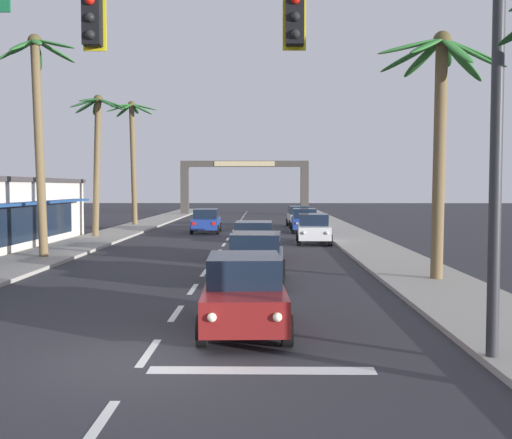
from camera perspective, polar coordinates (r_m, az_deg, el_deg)
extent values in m
plane|color=#2D2D33|center=(11.88, -10.41, -12.75)|extent=(220.00, 220.00, 0.00)
cube|color=#9E998E|center=(31.86, 10.81, -2.68)|extent=(3.20, 110.00, 0.14)
cube|color=#9E998E|center=(32.94, -17.02, -2.57)|extent=(3.20, 110.00, 0.14)
cube|color=silver|center=(8.95, -14.54, -18.15)|extent=(0.16, 2.00, 0.01)
cube|color=silver|center=(12.39, -9.92, -12.07)|extent=(0.16, 2.00, 0.01)
cube|color=silver|center=(15.95, -7.43, -8.63)|extent=(0.16, 2.00, 0.01)
cube|color=silver|center=(19.56, -5.87, -6.44)|extent=(0.16, 2.00, 0.01)
cube|color=silver|center=(23.21, -4.82, -4.94)|extent=(0.16, 2.00, 0.01)
cube|color=silver|center=(26.87, -4.05, -3.84)|extent=(0.16, 2.00, 0.01)
cube|color=silver|center=(30.54, -3.47, -3.00)|extent=(0.16, 2.00, 0.01)
cube|color=silver|center=(34.22, -3.01, -2.35)|extent=(0.16, 2.00, 0.01)
cube|color=silver|center=(37.90, -2.64, -1.82)|extent=(0.16, 2.00, 0.01)
cube|color=silver|center=(41.59, -2.34, -1.39)|extent=(0.16, 2.00, 0.01)
cube|color=silver|center=(45.28, -2.09, -1.02)|extent=(0.16, 2.00, 0.01)
cube|color=silver|center=(48.98, -1.87, -0.71)|extent=(0.16, 2.00, 0.01)
cube|color=silver|center=(52.67, -1.69, -0.45)|extent=(0.16, 2.00, 0.01)
cube|color=silver|center=(56.37, -1.53, -0.22)|extent=(0.16, 2.00, 0.01)
cube|color=silver|center=(60.07, -1.39, -0.02)|extent=(0.16, 2.00, 0.01)
cube|color=silver|center=(63.77, -1.26, 0.16)|extent=(0.16, 2.00, 0.01)
cube|color=silver|center=(67.47, -1.15, 0.32)|extent=(0.16, 2.00, 0.01)
cube|color=silver|center=(71.17, -1.05, 0.46)|extent=(0.16, 2.00, 0.01)
cube|color=silver|center=(74.87, -0.96, 0.59)|extent=(0.16, 2.00, 0.01)
cube|color=silver|center=(78.57, -0.88, 0.71)|extent=(0.16, 2.00, 0.01)
cube|color=silver|center=(11.09, 0.52, -13.83)|extent=(4.00, 0.44, 0.01)
cylinder|color=#2D2D33|center=(11.85, 21.40, 5.26)|extent=(0.22, 0.22, 7.45)
cube|color=black|center=(11.47, 3.63, 18.12)|extent=(0.32, 0.26, 0.92)
sphere|color=black|center=(11.34, 3.67, 18.30)|extent=(0.17, 0.17, 0.17)
sphere|color=black|center=(11.26, 3.66, 16.83)|extent=(0.17, 0.17, 0.17)
cube|color=yellow|center=(11.63, 3.59, 17.91)|extent=(0.42, 0.03, 1.04)
cube|color=black|center=(11.86, -14.98, 17.51)|extent=(0.32, 0.26, 0.92)
sphere|color=red|center=(11.81, -15.20, 19.08)|extent=(0.17, 0.17, 0.17)
sphere|color=black|center=(11.73, -15.18, 17.67)|extent=(0.17, 0.17, 0.17)
sphere|color=black|center=(11.66, -15.16, 16.25)|extent=(0.17, 0.17, 0.17)
cube|color=yellow|center=(12.02, -14.76, 17.32)|extent=(0.42, 0.03, 1.04)
cube|color=maroon|center=(13.88, -1.10, -7.52)|extent=(1.92, 4.36, 0.72)
cube|color=black|center=(13.92, -1.11, -4.65)|extent=(1.68, 2.26, 0.64)
cylinder|color=black|center=(12.60, 2.92, -10.29)|extent=(0.24, 0.65, 0.64)
cylinder|color=black|center=(12.59, -5.06, -10.30)|extent=(0.24, 0.65, 0.64)
cylinder|color=black|center=(15.37, 2.13, -7.85)|extent=(0.24, 0.65, 0.64)
cylinder|color=black|center=(15.36, -4.37, -7.86)|extent=(0.24, 0.65, 0.64)
sphere|color=#F9EFC6|center=(11.76, 2.01, -9.06)|extent=(0.18, 0.18, 0.18)
sphere|color=#F9EFC6|center=(11.75, -4.12, -9.07)|extent=(0.18, 0.18, 0.18)
cube|color=red|center=(16.01, 1.24, -5.73)|extent=(0.24, 0.07, 0.20)
cube|color=red|center=(16.00, -3.51, -5.74)|extent=(0.24, 0.07, 0.20)
cube|color=#4C515B|center=(20.54, -0.01, -4.06)|extent=(1.94, 4.37, 0.72)
cube|color=black|center=(20.62, 0.01, -2.14)|extent=(1.69, 2.26, 0.64)
cylinder|color=black|center=(19.16, 2.34, -5.67)|extent=(0.25, 0.65, 0.64)
cylinder|color=black|center=(19.26, -2.82, -5.63)|extent=(0.25, 0.65, 0.64)
cylinder|color=black|center=(21.97, 2.44, -4.55)|extent=(0.25, 0.65, 0.64)
cylinder|color=black|center=(22.05, -2.05, -4.52)|extent=(0.25, 0.65, 0.64)
sphere|color=#F9EFC6|center=(18.36, 1.55, -4.67)|extent=(0.18, 0.18, 0.18)
sphere|color=#F9EFC6|center=(18.43, -2.32, -4.64)|extent=(0.18, 0.18, 0.18)
cube|color=red|center=(22.65, 1.96, -3.14)|extent=(0.24, 0.07, 0.20)
cube|color=red|center=(22.71, -1.38, -3.13)|extent=(0.24, 0.07, 0.20)
cube|color=maroon|center=(27.25, -0.22, -2.30)|extent=(1.85, 4.34, 0.72)
cube|color=black|center=(27.34, -0.20, -0.86)|extent=(1.65, 2.23, 0.64)
cylinder|color=black|center=(25.85, 1.58, -3.40)|extent=(0.23, 0.64, 0.64)
cylinder|color=black|center=(25.92, -2.24, -3.38)|extent=(0.23, 0.64, 0.64)
cylinder|color=black|center=(28.68, 1.62, -2.76)|extent=(0.23, 0.64, 0.64)
cylinder|color=black|center=(28.74, -1.83, -2.75)|extent=(0.23, 0.64, 0.64)
sphere|color=#F9EFC6|center=(25.06, 1.01, -2.59)|extent=(0.18, 0.18, 0.18)
sphere|color=#F9EFC6|center=(25.11, -1.82, -2.58)|extent=(0.18, 0.18, 0.18)
cube|color=red|center=(29.37, 1.23, -1.72)|extent=(0.24, 0.07, 0.20)
cube|color=red|center=(29.42, -1.34, -1.71)|extent=(0.24, 0.07, 0.20)
cube|color=navy|center=(43.04, -4.64, -0.34)|extent=(1.83, 4.33, 0.72)
cube|color=black|center=(42.86, -4.66, 0.55)|extent=(1.63, 2.22, 0.64)
cylinder|color=black|center=(44.55, -5.60, -0.70)|extent=(0.23, 0.64, 0.64)
cylinder|color=black|center=(44.42, -3.38, -0.70)|extent=(0.23, 0.64, 0.64)
cylinder|color=black|center=(41.73, -5.97, -0.95)|extent=(0.23, 0.64, 0.64)
cylinder|color=black|center=(41.59, -3.60, -0.95)|extent=(0.23, 0.64, 0.64)
sphere|color=#B2B2AD|center=(45.25, -5.21, -0.08)|extent=(0.18, 0.18, 0.18)
sphere|color=#B2B2AD|center=(45.16, -3.64, -0.08)|extent=(0.18, 0.18, 0.18)
cube|color=red|center=(40.95, -5.80, -0.38)|extent=(0.24, 0.06, 0.20)
cube|color=red|center=(40.84, -3.95, -0.38)|extent=(0.24, 0.06, 0.20)
cube|color=silver|center=(35.05, 5.36, -1.12)|extent=(1.93, 4.37, 0.72)
cube|color=black|center=(35.16, 5.36, 0.00)|extent=(1.68, 2.26, 0.64)
cylinder|color=black|center=(33.72, 6.92, -1.91)|extent=(0.24, 0.65, 0.64)
cylinder|color=black|center=(33.64, 3.99, -1.90)|extent=(0.24, 0.65, 0.64)
cylinder|color=black|center=(36.54, 6.62, -1.52)|extent=(0.24, 0.65, 0.64)
cylinder|color=black|center=(36.47, 3.91, -1.52)|extent=(0.24, 0.65, 0.64)
sphere|color=#B2B2AD|center=(32.92, 6.60, -1.26)|extent=(0.18, 0.18, 0.18)
sphere|color=#B2B2AD|center=(32.86, 4.44, -1.25)|extent=(0.18, 0.18, 0.18)
cube|color=red|center=(37.23, 6.24, -0.73)|extent=(0.24, 0.07, 0.20)
cube|color=red|center=(37.18, 4.21, -0.72)|extent=(0.24, 0.07, 0.20)
cube|color=silver|center=(48.95, 4.08, 0.07)|extent=(1.92, 4.36, 0.72)
cube|color=black|center=(49.07, 4.07, 0.87)|extent=(1.68, 2.26, 0.64)
cylinder|color=black|center=(47.65, 5.27, -0.45)|extent=(0.24, 0.65, 0.64)
cylinder|color=black|center=(47.48, 3.20, -0.45)|extent=(0.24, 0.65, 0.64)
cylinder|color=black|center=(50.47, 4.90, -0.25)|extent=(0.24, 0.65, 0.64)
cylinder|color=black|center=(50.31, 2.95, -0.26)|extent=(0.24, 0.65, 0.64)
sphere|color=#B2B2AD|center=(46.86, 5.09, 0.03)|extent=(0.18, 0.18, 0.18)
sphere|color=#B2B2AD|center=(46.73, 3.58, 0.03)|extent=(0.18, 0.18, 0.18)
cube|color=red|center=(51.16, 4.59, 0.31)|extent=(0.24, 0.07, 0.20)
cube|color=red|center=(51.04, 3.11, 0.31)|extent=(0.24, 0.07, 0.20)
cube|color=navy|center=(43.52, 4.52, -0.30)|extent=(1.84, 4.33, 0.72)
cube|color=black|center=(43.63, 4.51, 0.60)|extent=(1.64, 2.23, 0.64)
cylinder|color=black|center=(42.18, 5.78, -0.91)|extent=(0.23, 0.64, 0.64)
cylinder|color=black|center=(42.09, 3.43, -0.91)|extent=(0.23, 0.64, 0.64)
cylinder|color=black|center=(45.00, 5.53, -0.66)|extent=(0.23, 0.64, 0.64)
cylinder|color=black|center=(44.92, 3.33, -0.66)|extent=(0.23, 0.64, 0.64)
sphere|color=#B2B2AD|center=(41.38, 5.52, -0.37)|extent=(0.18, 0.18, 0.18)
sphere|color=#B2B2AD|center=(41.32, 3.80, -0.37)|extent=(0.18, 0.18, 0.18)
cube|color=red|center=(45.70, 5.22, -0.02)|extent=(0.24, 0.06, 0.20)
cube|color=red|center=(45.64, 3.57, -0.02)|extent=(0.24, 0.06, 0.20)
cylinder|color=brown|center=(28.73, -19.48, 5.95)|extent=(0.62, 0.39, 9.53)
ellipsoid|color=#2D702D|center=(28.92, -18.20, 15.24)|extent=(1.97, 0.74, 0.58)
ellipsoid|color=#2D702D|center=(29.62, -18.16, 14.61)|extent=(1.70, 1.43, 0.91)
ellipsoid|color=#2D702D|center=(30.12, -19.67, 14.13)|extent=(0.80, 1.76, 1.17)
ellipsoid|color=#2D702D|center=(30.11, -21.03, 14.68)|extent=(1.86, 1.33, 0.59)
ellipsoid|color=#2D702D|center=(29.39, -21.52, 14.40)|extent=(1.77, 0.87, 1.14)
ellipsoid|color=#2D702D|center=(28.63, -20.88, 14.93)|extent=(0.80, 1.86, 0.95)
ellipsoid|color=#2D702D|center=(28.47, -19.70, 15.27)|extent=(1.18, 1.88, 0.72)
sphere|color=#4C4223|center=(29.42, -19.88, 15.34)|extent=(0.60, 0.60, 0.60)
cylinder|color=brown|center=(40.10, -14.57, 4.53)|extent=(0.71, 0.40, 8.66)
ellipsoid|color=#1E5123|center=(40.17, -13.18, 10.44)|extent=(1.84, 0.43, 0.75)
ellipsoid|color=#1E5123|center=(40.91, -13.36, 10.38)|extent=(1.52, 1.67, 0.64)
ellipsoid|color=#1E5123|center=(41.20, -14.60, 10.06)|extent=(1.06, 1.77, 0.98)
ellipsoid|color=#1E5123|center=(40.84, -15.45, 10.12)|extent=(1.80, 0.93, 0.97)
ellipsoid|color=#1E5123|center=(40.15, -15.68, 10.38)|extent=(1.78, 1.28, 0.78)
ellipsoid|color=#1E5123|center=(39.67, -15.27, 10.68)|extent=(1.08, 1.90, 0.51)
ellipsoid|color=#1E5123|center=(39.66, -13.69, 10.49)|extent=(1.66, 1.48, 0.79)
sphere|color=#4C4223|center=(40.42, -14.44, 10.74)|extent=(0.60, 0.60, 0.60)
cylinder|color=brown|center=(51.57, -11.33, 4.91)|extent=(0.61, 0.43, 9.90)
ellipsoid|color=#2D702D|center=(51.87, -10.34, 10.24)|extent=(2.12, 0.61, 0.61)
ellipsoid|color=#2D702D|center=(52.48, -10.54, 10.03)|extent=(1.75, 1.70, 0.83)
ellipsoid|color=#2D702D|center=(52.94, -11.19, 10.04)|extent=(0.51, 2.10, 0.69)
ellipsoid|color=#2D702D|center=(52.67, -12.16, 9.87)|extent=(1.80, 1.52, 1.04)
ellipsoid|color=#2D702D|center=(51.94, -12.61, 10.10)|extent=(2.09, 0.88, 0.80)
ellipsoid|color=#2D702D|center=(51.39, -12.45, 10.31)|extent=(1.72, 1.81, 0.56)
ellipsoid|color=#2D702D|center=(51.05, -11.96, 10.22)|extent=(0.82, 2.08, 0.82)
ellipsoid|color=#2D702D|center=(51.28, -10.69, 10.12)|extent=(1.91, 1.40, 0.95)
sphere|color=#4C4223|center=(51.99, -11.49, 10.42)|extent=(0.60, 0.60, 0.60)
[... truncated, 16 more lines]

